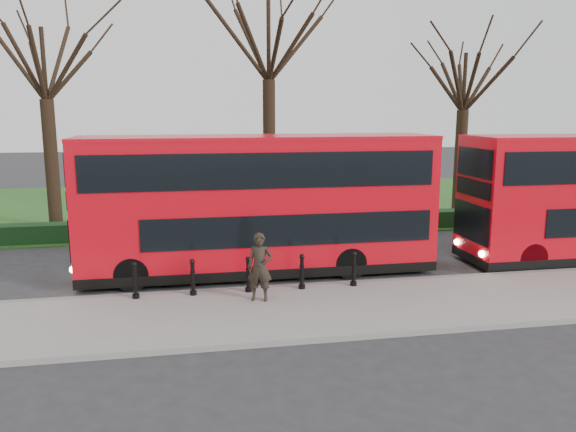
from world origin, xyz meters
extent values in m
plane|color=#28282B|center=(0.00, 0.00, 0.00)|extent=(120.00, 120.00, 0.00)
cube|color=gray|center=(0.00, -3.00, 0.07)|extent=(60.00, 4.00, 0.15)
cube|color=slate|center=(0.00, -1.00, 0.07)|extent=(60.00, 0.25, 0.16)
cube|color=#23521B|center=(0.00, 15.00, 0.03)|extent=(60.00, 18.00, 0.06)
cube|color=black|center=(0.00, 6.80, 0.40)|extent=(60.00, 0.90, 0.80)
cube|color=yellow|center=(0.00, -0.70, 0.01)|extent=(60.00, 0.10, 0.01)
cube|color=yellow|center=(0.00, -0.50, 0.01)|extent=(60.00, 0.10, 0.01)
cylinder|color=black|center=(-8.00, 10.00, 2.92)|extent=(0.60, 0.60, 5.84)
cylinder|color=black|center=(2.00, 10.00, 3.39)|extent=(0.60, 0.60, 6.77)
cylinder|color=black|center=(12.00, 10.00, 2.68)|extent=(0.60, 0.60, 5.36)
cylinder|color=black|center=(-3.54, -1.35, 0.65)|extent=(0.15, 0.15, 1.00)
cylinder|color=black|center=(-1.94, -1.35, 0.65)|extent=(0.15, 0.15, 1.00)
cylinder|color=black|center=(-0.35, -1.35, 0.65)|extent=(0.15, 0.15, 1.00)
cylinder|color=black|center=(1.24, -1.35, 0.65)|extent=(0.15, 0.15, 1.00)
cylinder|color=black|center=(2.84, -1.35, 0.65)|extent=(0.15, 0.15, 1.00)
cube|color=red|center=(0.29, 0.97, 2.46)|extent=(11.38, 2.59, 4.19)
cube|color=black|center=(0.29, 0.97, 0.31)|extent=(11.40, 2.61, 0.31)
cube|color=black|center=(1.12, -0.33, 1.71)|extent=(9.10, 0.04, 0.98)
cube|color=black|center=(0.29, -0.33, 3.57)|extent=(10.76, 0.04, 1.09)
cube|color=black|center=(-5.42, 0.97, 2.79)|extent=(0.06, 2.28, 0.57)
cylinder|color=black|center=(-3.75, -0.17, 0.52)|extent=(1.03, 0.31, 1.03)
cylinder|color=black|center=(-3.75, 2.11, 0.52)|extent=(1.03, 0.31, 1.03)
cylinder|color=black|center=(3.08, -0.17, 0.52)|extent=(1.03, 0.31, 1.03)
cylinder|color=black|center=(3.08, 2.11, 0.52)|extent=(1.03, 0.31, 1.03)
cube|color=black|center=(7.57, 0.48, 2.76)|extent=(0.06, 2.25, 0.56)
cylinder|color=black|center=(9.23, -0.65, 0.51)|extent=(1.02, 0.31, 1.02)
cylinder|color=black|center=(9.23, 1.60, 0.51)|extent=(1.02, 0.31, 1.02)
imported|color=black|center=(-0.12, -2.15, 1.10)|extent=(0.79, 0.63, 1.91)
camera|label=1|loc=(-2.07, -16.98, 5.37)|focal=35.00mm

